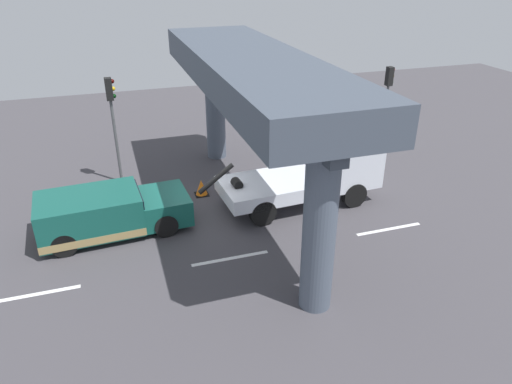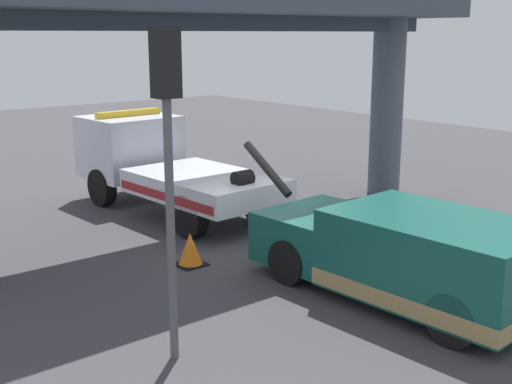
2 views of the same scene
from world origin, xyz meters
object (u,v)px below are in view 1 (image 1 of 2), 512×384
at_px(tow_truck_white, 316,173).
at_px(traffic_light_near, 112,108).
at_px(traffic_light_far, 388,90).
at_px(towed_van_green, 107,214).
at_px(traffic_cone_orange, 201,188).

height_order(tow_truck_white, traffic_light_near, traffic_light_near).
xyz_separation_m(tow_truck_white, traffic_light_far, (5.66, 4.19, 1.84)).
distance_m(towed_van_green, traffic_light_far, 14.53).
height_order(towed_van_green, traffic_light_far, traffic_light_far).
distance_m(towed_van_green, traffic_light_near, 5.00).
bearing_deg(traffic_light_far, traffic_cone_orange, -166.86).
distance_m(tow_truck_white, traffic_light_far, 7.28).
xyz_separation_m(tow_truck_white, traffic_light_near, (-7.34, 4.19, 2.13)).
height_order(traffic_light_far, traffic_cone_orange, traffic_light_far).
bearing_deg(traffic_cone_orange, traffic_light_far, 13.14).
distance_m(traffic_light_far, traffic_cone_orange, 10.56).
relative_size(tow_truck_white, towed_van_green, 1.38).
height_order(towed_van_green, traffic_cone_orange, towed_van_green).
bearing_deg(traffic_light_far, traffic_light_near, -180.00).
bearing_deg(towed_van_green, traffic_cone_orange, 27.00).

